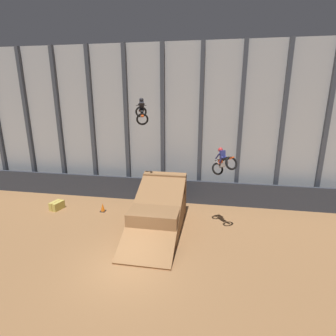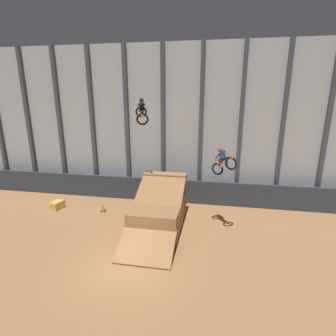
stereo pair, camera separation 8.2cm
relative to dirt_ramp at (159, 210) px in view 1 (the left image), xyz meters
name	(u,v)px [view 1 (the left image)]	position (x,y,z in m)	size (l,w,h in m)	color
ground_plane	(127,266)	(-0.67, -4.29, -0.96)	(60.00, 60.00, 0.00)	#996B42
arena_back_wall	(163,124)	(-0.67, 4.77, 4.65)	(32.00, 0.40, 11.23)	#ADB2B7
lower_barrier	(161,190)	(-0.67, 3.65, -0.09)	(31.36, 0.20, 1.74)	#2D333D
dirt_ramp	(159,210)	(0.00, 0.00, 0.00)	(2.83, 6.40, 2.89)	olive
rider_bike_left_air	(142,112)	(-1.35, 1.41, 5.77)	(1.21, 1.89, 1.61)	black
rider_bike_right_air	(223,162)	(3.64, -0.11, 3.21)	(1.51, 1.81, 1.67)	black
traffic_cone_near_ramp	(103,207)	(-4.22, 1.17, -0.68)	(0.36, 0.36, 0.58)	black
hay_bale_trackside	(57,205)	(-7.52, 0.95, -0.68)	(0.79, 1.01, 0.57)	#CCB751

